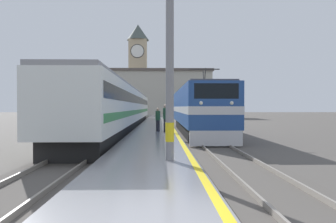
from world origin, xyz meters
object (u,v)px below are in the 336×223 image
object	(u,v)px
person_on_platform	(158,119)
locomotive_train	(196,110)
catenary_mast	(173,22)
second_waiting_passenger	(166,118)
clock_tower	(138,67)
passenger_train	(124,108)

from	to	relation	value
person_on_platform	locomotive_train	bearing A→B (deg)	49.23
catenary_mast	second_waiting_passenger	size ratio (longest dim) A/B	4.65
catenary_mast	second_waiting_passenger	bearing A→B (deg)	90.26
locomotive_train	second_waiting_passenger	bearing A→B (deg)	-119.97
catenary_mast	second_waiting_passenger	distance (m)	11.99
second_waiting_passenger	clock_tower	world-z (taller)	clock_tower
clock_tower	second_waiting_passenger	bearing A→B (deg)	-84.32
person_on_platform	clock_tower	distance (m)	58.38
passenger_train	catenary_mast	bearing A→B (deg)	-79.79
second_waiting_passenger	locomotive_train	bearing A→B (deg)	60.03
locomotive_train	person_on_platform	size ratio (longest dim) A/B	11.63
passenger_train	clock_tower	xyz separation A→B (m)	(-1.93, 47.92, 9.87)
locomotive_train	catenary_mast	world-z (taller)	catenary_mast
second_waiting_passenger	person_on_platform	bearing A→B (deg)	120.78
locomotive_train	clock_tower	xyz separation A→B (m)	(-8.33, 53.60, 10.03)
person_on_platform	second_waiting_passenger	bearing A→B (deg)	-59.22
locomotive_train	clock_tower	world-z (taller)	clock_tower
person_on_platform	second_waiting_passenger	distance (m)	1.02
locomotive_train	clock_tower	bearing A→B (deg)	98.83
locomotive_train	person_on_platform	xyz separation A→B (m)	(-3.07, -3.56, -0.60)
locomotive_train	catenary_mast	distance (m)	16.39
catenary_mast	clock_tower	size ratio (longest dim) A/B	0.39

